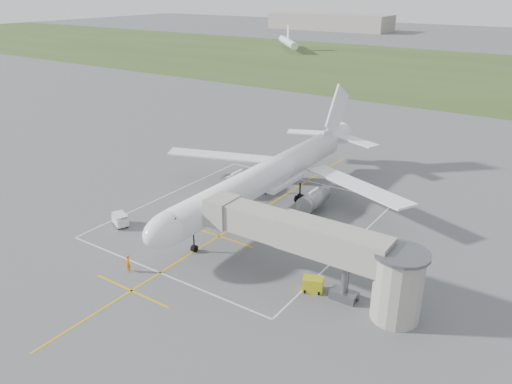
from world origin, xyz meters
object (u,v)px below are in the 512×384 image
Objects in this scene: airliner at (268,176)px; gpu_unit at (313,285)px; ramp_worker_wing at (209,192)px; jet_bridge at (325,250)px; ramp_worker_nose at (128,264)px; baggage_cart at (120,220)px.

airliner reaches higher than gpu_unit.
airliner reaches higher than ramp_worker_wing.
jet_bridge is at bearing 5.12° from gpu_unit.
ramp_worker_wing is at bearing 115.46° from ramp_worker_nose.
airliner is 21.22m from jet_bridge.
gpu_unit is 1.23× the size of ramp_worker_nose.
ramp_worker_wing is (-5.41, 20.13, -0.14)m from ramp_worker_nose.
airliner is at bearing 75.41° from baggage_cart.
ramp_worker_nose is 20.84m from ramp_worker_wing.
ramp_worker_nose reaches higher than baggage_cart.
ramp_worker_wing reaches higher than gpu_unit.
airliner is 24.91× the size of ramp_worker_nose.
airliner is 20.22× the size of gpu_unit.
airliner is 19.87m from baggage_cart.
jet_bridge is 10.12× the size of gpu_unit.
jet_bridge is 27.18m from ramp_worker_wing.
gpu_unit is 26.73m from baggage_cart.
ramp_worker_nose is at bearing -177.57° from gpu_unit.
baggage_cart is at bearing -177.34° from jet_bridge.
gpu_unit is at bearing -175.04° from ramp_worker_wing.
ramp_worker_nose is (-17.78, -7.71, 0.21)m from gpu_unit.
baggage_cart reaches higher than gpu_unit.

